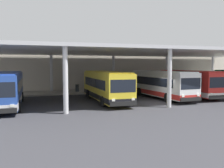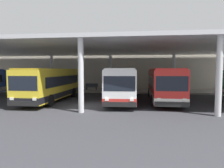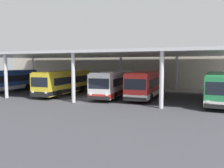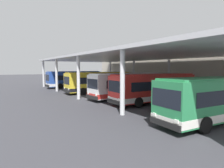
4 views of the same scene
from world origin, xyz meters
The scene contains 11 objects.
ground_plane centered at (0.00, 0.00, 0.00)m, with size 200.00×200.00×0.00m, color #333338.
platform_kerb centered at (0.00, 11.75, 0.09)m, with size 42.00×4.50×0.18m, color #A39E93.
station_building_facade centered at (0.00, 15.00, 3.38)m, with size 48.00×1.60×6.76m, color beige.
canopy_shelter centered at (0.00, 5.50, 5.29)m, with size 40.00×17.00×5.55m.
bus_nearest_bay centered at (-14.05, 2.37, 1.66)m, with size 2.77×10.54×3.17m.
bus_second_bay centered at (-4.44, 2.70, 1.66)m, with size 2.76×10.54×3.17m.
bus_middle_bay centered at (2.38, 3.23, 1.66)m, with size 3.14×10.66×3.17m.
bus_far_bay centered at (6.56, 3.74, 1.66)m, with size 2.86×10.58×3.17m.
bus_departing centered at (14.44, 2.32, 1.66)m, with size 3.19×10.67×3.17m.
bench_waiting centered at (-2.52, 11.82, 0.66)m, with size 1.80×0.45×0.92m.
trash_bin centered at (-5.96, 11.47, 0.68)m, with size 0.52×0.52×0.98m.
Camera 4 is at (21.76, -11.38, 3.82)m, focal length 30.57 mm.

